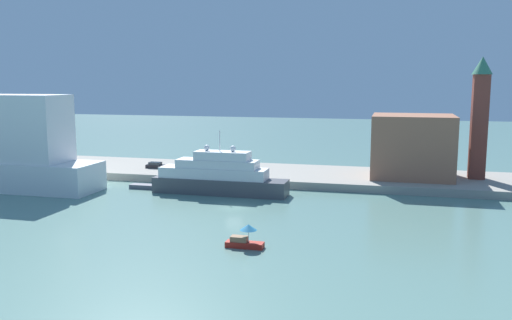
{
  "coord_description": "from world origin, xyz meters",
  "views": [
    {
      "loc": [
        23.25,
        -76.01,
        19.09
      ],
      "look_at": [
        1.86,
        6.0,
        6.58
      ],
      "focal_mm": 37.63,
      "sensor_mm": 36.0,
      "label": 1
    }
  ],
  "objects_px": {
    "small_motorboat": "(245,238)",
    "bell_tower": "(480,114)",
    "person_figure": "(173,169)",
    "mooring_bollard": "(260,177)",
    "work_barge": "(147,187)",
    "parked_car": "(156,166)",
    "harbor_building": "(412,146)",
    "large_yacht": "(218,177)"
  },
  "relations": [
    {
      "from": "person_figure",
      "to": "parked_car",
      "type": "bearing_deg",
      "value": 139.48
    },
    {
      "from": "large_yacht",
      "to": "person_figure",
      "type": "bearing_deg",
      "value": 143.1
    },
    {
      "from": "parked_car",
      "to": "person_figure",
      "type": "xyz_separation_m",
      "value": [
        6.03,
        -5.16,
        0.3
      ]
    },
    {
      "from": "small_motorboat",
      "to": "person_figure",
      "type": "height_order",
      "value": "person_figure"
    },
    {
      "from": "bell_tower",
      "to": "parked_car",
      "type": "distance_m",
      "value": 63.0
    },
    {
      "from": "small_motorboat",
      "to": "parked_car",
      "type": "bearing_deg",
      "value": 126.25
    },
    {
      "from": "harbor_building",
      "to": "person_figure",
      "type": "height_order",
      "value": "harbor_building"
    },
    {
      "from": "large_yacht",
      "to": "parked_car",
      "type": "xyz_separation_m",
      "value": [
        -18.31,
        14.37,
        -0.97
      ]
    },
    {
      "from": "bell_tower",
      "to": "parked_car",
      "type": "xyz_separation_m",
      "value": [
        -61.84,
        -3.97,
        -11.32
      ]
    },
    {
      "from": "person_figure",
      "to": "mooring_bollard",
      "type": "relative_size",
      "value": 2.89
    },
    {
      "from": "bell_tower",
      "to": "parked_car",
      "type": "relative_size",
      "value": 5.35
    },
    {
      "from": "small_motorboat",
      "to": "mooring_bollard",
      "type": "relative_size",
      "value": 7.13
    },
    {
      "from": "work_barge",
      "to": "harbor_building",
      "type": "bearing_deg",
      "value": 19.55
    },
    {
      "from": "parked_car",
      "to": "mooring_bollard",
      "type": "distance_m",
      "value": 24.59
    },
    {
      "from": "parked_car",
      "to": "person_figure",
      "type": "distance_m",
      "value": 7.94
    },
    {
      "from": "work_barge",
      "to": "harbor_building",
      "type": "relative_size",
      "value": 0.41
    },
    {
      "from": "bell_tower",
      "to": "person_figure",
      "type": "height_order",
      "value": "bell_tower"
    },
    {
      "from": "person_figure",
      "to": "mooring_bollard",
      "type": "height_order",
      "value": "person_figure"
    },
    {
      "from": "harbor_building",
      "to": "person_figure",
      "type": "relative_size",
      "value": 8.1
    },
    {
      "from": "large_yacht",
      "to": "work_barge",
      "type": "relative_size",
      "value": 3.91
    },
    {
      "from": "harbor_building",
      "to": "parked_car",
      "type": "height_order",
      "value": "harbor_building"
    },
    {
      "from": "harbor_building",
      "to": "bell_tower",
      "type": "distance_m",
      "value": 13.01
    },
    {
      "from": "large_yacht",
      "to": "person_figure",
      "type": "distance_m",
      "value": 15.36
    },
    {
      "from": "large_yacht",
      "to": "parked_car",
      "type": "distance_m",
      "value": 23.29
    },
    {
      "from": "small_motorboat",
      "to": "work_barge",
      "type": "height_order",
      "value": "small_motorboat"
    },
    {
      "from": "large_yacht",
      "to": "person_figure",
      "type": "height_order",
      "value": "large_yacht"
    },
    {
      "from": "work_barge",
      "to": "bell_tower",
      "type": "xyz_separation_m",
      "value": [
        57.38,
        17.51,
        12.9
      ]
    },
    {
      "from": "large_yacht",
      "to": "small_motorboat",
      "type": "xyz_separation_m",
      "value": [
        12.57,
        -27.74,
        -1.79
      ]
    },
    {
      "from": "work_barge",
      "to": "parked_car",
      "type": "height_order",
      "value": "parked_car"
    },
    {
      "from": "large_yacht",
      "to": "mooring_bollard",
      "type": "xyz_separation_m",
      "value": [
        5.35,
        7.67,
        -1.2
      ]
    },
    {
      "from": "small_motorboat",
      "to": "bell_tower",
      "type": "xyz_separation_m",
      "value": [
        30.97,
        46.09,
        12.14
      ]
    },
    {
      "from": "large_yacht",
      "to": "mooring_bollard",
      "type": "relative_size",
      "value": 37.29
    },
    {
      "from": "mooring_bollard",
      "to": "bell_tower",
      "type": "bearing_deg",
      "value": 15.62
    },
    {
      "from": "small_motorboat",
      "to": "harbor_building",
      "type": "bearing_deg",
      "value": 66.47
    },
    {
      "from": "work_barge",
      "to": "harbor_building",
      "type": "xyz_separation_m",
      "value": [
        45.95,
        16.31,
        6.79
      ]
    },
    {
      "from": "work_barge",
      "to": "parked_car",
      "type": "relative_size",
      "value": 1.44
    },
    {
      "from": "large_yacht",
      "to": "parked_car",
      "type": "height_order",
      "value": "large_yacht"
    },
    {
      "from": "bell_tower",
      "to": "large_yacht",
      "type": "bearing_deg",
      "value": -157.15
    },
    {
      "from": "person_figure",
      "to": "mooring_bollard",
      "type": "distance_m",
      "value": 17.7
    },
    {
      "from": "bell_tower",
      "to": "person_figure",
      "type": "xyz_separation_m",
      "value": [
        -55.81,
        -9.13,
        -11.02
      ]
    },
    {
      "from": "harbor_building",
      "to": "mooring_bollard",
      "type": "height_order",
      "value": "harbor_building"
    },
    {
      "from": "large_yacht",
      "to": "small_motorboat",
      "type": "bearing_deg",
      "value": -65.63
    }
  ]
}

